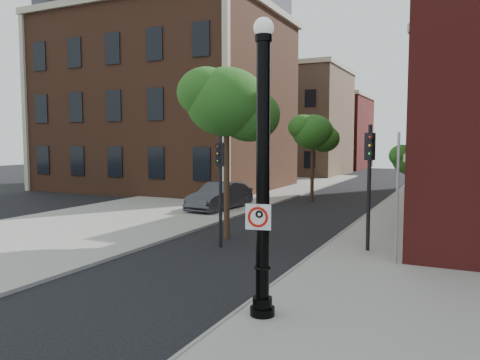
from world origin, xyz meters
The scene contains 16 objects.
ground centered at (0.00, 0.00, 0.00)m, with size 120.00×120.00×0.00m, color black.
sidewalk_right centered at (6.00, 10.00, 0.06)m, with size 8.00×60.00×0.12m, color gray.
sidewalk_left centered at (-9.00, 18.00, 0.06)m, with size 10.00×50.00×0.12m, color gray.
curb_edge centered at (2.05, 10.00, 0.07)m, with size 0.10×60.00×0.14m, color gray.
victorian_building centered at (-16.00, 23.97, 8.74)m, with size 18.60×14.60×17.95m.
bg_building_tan_a centered at (-12.00, 44.00, 6.00)m, with size 12.00×12.00×12.00m, color #926B4F.
bg_building_red centered at (-12.00, 58.00, 5.00)m, with size 12.00×12.00×10.00m, color maroon.
lamppost centered at (2.68, 0.04, 3.09)m, with size 0.57×0.57×6.69m.
no_parking_sign centered at (2.64, -0.12, 2.39)m, with size 0.56×0.16×0.57m.
parked_car centered at (-5.98, 14.22, 0.81)m, with size 1.72×4.94×1.63m, color #323237.
traffic_signal_left centered at (-1.58, 6.00, 2.85)m, with size 0.32×0.37×4.23m.
traffic_signal_right centered at (3.66, 7.39, 3.10)m, with size 0.36×0.40×4.60m.
utility_pole centered at (4.80, 5.92, 2.15)m, with size 0.09×0.09×4.31m, color #999999.
street_tree_a centered at (-2.04, 7.58, 5.52)m, with size 3.88×3.50×6.98m.
street_tree_b centered at (-2.32, 20.39, 4.52)m, with size 3.18×2.87×5.73m.
street_tree_c centered at (4.22, 15.65, 3.02)m, with size 2.13×1.93×3.84m.
Camera 1 is at (6.67, -9.42, 4.06)m, focal length 35.00 mm.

